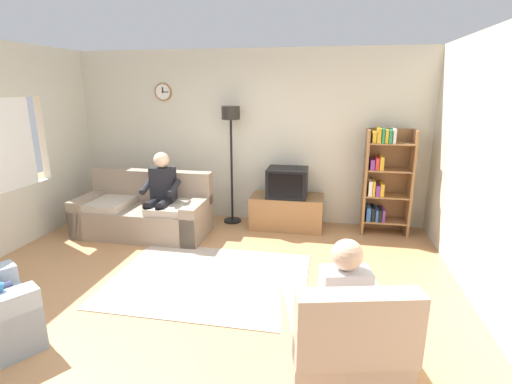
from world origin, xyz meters
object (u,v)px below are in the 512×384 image
(tv_stand, at_px, (287,212))
(tv, at_px, (287,182))
(person_on_couch, at_px, (160,191))
(armchair_near_bookshelf, at_px, (341,345))
(person_in_right_armchair, at_px, (341,300))
(couch, at_px, (144,213))
(bookshelf, at_px, (384,179))
(floor_lamp, at_px, (231,133))

(tv_stand, bearing_deg, tv, -90.00)
(person_on_couch, bearing_deg, armchair_near_bookshelf, -44.21)
(tv, xyz_separation_m, person_on_couch, (-1.73, -0.73, -0.03))
(person_in_right_armchair, bearing_deg, couch, 138.87)
(couch, height_order, bookshelf, bookshelf)
(couch, xyz_separation_m, tv, (2.06, 0.62, 0.42))
(couch, distance_m, person_on_couch, 0.52)
(floor_lamp, distance_m, person_in_right_armchair, 3.68)
(couch, distance_m, armchair_near_bookshelf, 3.78)
(couch, height_order, floor_lamp, floor_lamp)
(armchair_near_bookshelf, bearing_deg, person_in_right_armchair, 103.44)
(tv, relative_size, bookshelf, 0.38)
(person_on_couch, bearing_deg, tv, 22.92)
(tv, height_order, floor_lamp, floor_lamp)
(armchair_near_bookshelf, distance_m, person_on_couch, 3.49)
(person_in_right_armchair, bearing_deg, person_on_couch, 136.59)
(bookshelf, bearing_deg, person_on_couch, -165.28)
(bookshelf, relative_size, person_in_right_armchair, 1.41)
(bookshelf, relative_size, floor_lamp, 0.85)
(tv, bearing_deg, tv_stand, 90.00)
(floor_lamp, xyz_separation_m, person_in_right_armchair, (1.64, -3.18, -0.85))
(couch, relative_size, bookshelf, 1.21)
(floor_lamp, bearing_deg, armchair_near_bookshelf, -63.15)
(bookshelf, bearing_deg, floor_lamp, 179.25)
(person_on_couch, distance_m, person_in_right_armchair, 3.39)
(floor_lamp, bearing_deg, couch, -147.33)
(bookshelf, xyz_separation_m, person_in_right_armchair, (-0.67, -3.15, -0.21))
(armchair_near_bookshelf, bearing_deg, couch, 138.08)
(couch, relative_size, tv, 3.17)
(tv_stand, height_order, floor_lamp, floor_lamp)
(bookshelf, bearing_deg, tv, -176.21)
(tv_stand, bearing_deg, person_on_couch, -156.39)
(couch, relative_size, armchair_near_bookshelf, 1.82)
(armchair_near_bookshelf, bearing_deg, person_on_couch, 135.79)
(couch, bearing_deg, floor_lamp, 32.67)
(floor_lamp, distance_m, armchair_near_bookshelf, 3.85)
(couch, distance_m, tv, 2.19)
(floor_lamp, bearing_deg, person_in_right_armchair, -62.82)
(couch, relative_size, floor_lamp, 1.03)
(tv_stand, distance_m, person_in_right_armchair, 3.19)
(tv_stand, height_order, armchair_near_bookshelf, armchair_near_bookshelf)
(tv_stand, height_order, person_in_right_armchair, person_in_right_armchair)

